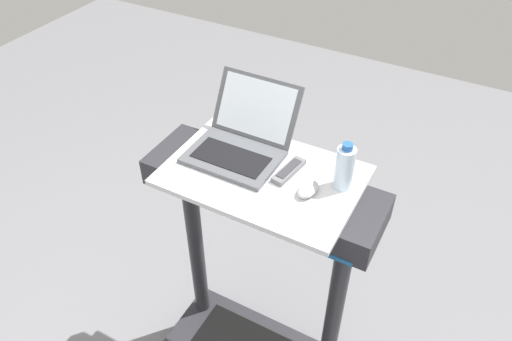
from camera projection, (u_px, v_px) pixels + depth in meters
The scene contains 5 objects.
desk_board at pixel (263, 175), 1.77m from camera, with size 0.69×0.46×0.02m, color silver.
laptop at pixel (241, 140), 1.83m from camera, with size 0.34×0.36×0.23m.
computer_mouse at pixel (308, 189), 1.67m from camera, with size 0.06×0.10×0.03m, color #B2B2B7.
water_bottle at pixel (345, 167), 1.65m from camera, with size 0.07×0.07×0.18m.
tv_remote at pixel (289, 171), 1.76m from camera, with size 0.07×0.17×0.02m.
Camera 1 is at (0.62, -0.49, 2.34)m, focal length 34.66 mm.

